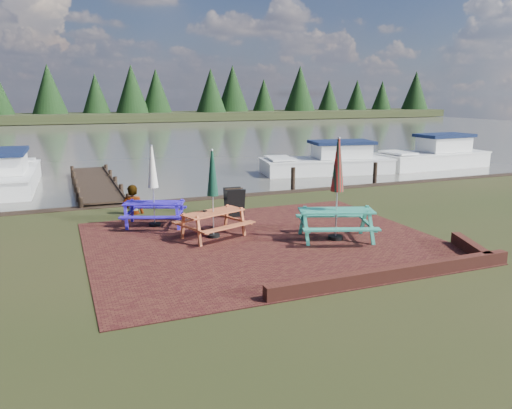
{
  "coord_description": "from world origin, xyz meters",
  "views": [
    {
      "loc": [
        -4.91,
        -10.68,
        3.83
      ],
      "look_at": [
        -0.18,
        1.15,
        1.0
      ],
      "focal_mm": 35.0,
      "sensor_mm": 36.0,
      "label": 1
    }
  ],
  "objects": [
    {
      "name": "boat_far",
      "position": [
        14.61,
        11.33,
        0.41
      ],
      "size": [
        6.58,
        2.56,
        2.03
      ],
      "rotation": [
        0.0,
        0.0,
        1.61
      ],
      "color": "white",
      "rests_on": "ground"
    },
    {
      "name": "picnic_table_teal",
      "position": [
        1.85,
        0.47,
        0.95
      ],
      "size": [
        2.43,
        2.3,
        2.72
      ],
      "rotation": [
        0.0,
        0.0,
        -0.34
      ],
      "color": "teal",
      "rests_on": "ground"
    },
    {
      "name": "jetty",
      "position": [
        -3.5,
        11.28,
        0.11
      ],
      "size": [
        1.76,
        9.08,
        1.0
      ],
      "color": "black",
      "rests_on": "ground"
    },
    {
      "name": "paving",
      "position": [
        0.0,
        1.0,
        0.01
      ],
      "size": [
        9.0,
        7.5,
        0.02
      ],
      "primitive_type": "cube",
      "color": "#3A1312",
      "rests_on": "ground"
    },
    {
      "name": "ground",
      "position": [
        0.0,
        0.0,
        0.0
      ],
      "size": [
        120.0,
        120.0,
        0.0
      ],
      "primitive_type": "plane",
      "color": "black",
      "rests_on": "ground"
    },
    {
      "name": "person",
      "position": [
        -2.76,
        5.5,
        0.96
      ],
      "size": [
        0.81,
        0.67,
        1.92
      ],
      "primitive_type": "imported",
      "rotation": [
        0.0,
        0.0,
        2.79
      ],
      "color": "gray",
      "rests_on": "ground"
    },
    {
      "name": "boat_jetty",
      "position": [
        -6.98,
        12.91,
        0.38
      ],
      "size": [
        2.53,
        6.75,
        1.94
      ],
      "rotation": [
        0.0,
        0.0,
        -0.04
      ],
      "color": "white",
      "rests_on": "ground"
    },
    {
      "name": "boat_near",
      "position": [
        8.12,
        11.68,
        0.35
      ],
      "size": [
        7.03,
        3.37,
        1.82
      ],
      "rotation": [
        0.0,
        0.0,
        1.41
      ],
      "color": "white",
      "rests_on": "ground"
    },
    {
      "name": "picnic_table_red",
      "position": [
        -1.13,
        1.9,
        0.84
      ],
      "size": [
        2.15,
        2.04,
        2.39
      ],
      "rotation": [
        0.0,
        0.0,
        0.36
      ],
      "color": "#B8562F",
      "rests_on": "ground"
    },
    {
      "name": "far_treeline",
      "position": [
        0.0,
        66.0,
        3.28
      ],
      "size": [
        120.0,
        10.0,
        8.1
      ],
      "color": "black",
      "rests_on": "ground"
    },
    {
      "name": "picnic_table_blue",
      "position": [
        -2.39,
        3.69,
        0.84
      ],
      "size": [
        2.16,
        2.06,
        2.39
      ],
      "rotation": [
        0.0,
        0.0,
        -0.38
      ],
      "color": "#2D18BA",
      "rests_on": "ground"
    },
    {
      "name": "chalkboard",
      "position": [
        0.17,
        3.87,
        0.48
      ],
      "size": [
        0.59,
        0.58,
        0.93
      ],
      "rotation": [
        0.0,
        0.0,
        -0.07
      ],
      "color": "black",
      "rests_on": "ground"
    },
    {
      "name": "brick_wall",
      "position": [
        2.15,
        -2.42,
        0.15
      ],
      "size": [
        6.21,
        1.79,
        0.3
      ],
      "color": "#4C1E16",
      "rests_on": "ground"
    },
    {
      "name": "water",
      "position": [
        0.0,
        37.0,
        0.0
      ],
      "size": [
        120.0,
        60.0,
        0.02
      ],
      "primitive_type": "cube",
      "color": "#4A483F",
      "rests_on": "ground"
    }
  ]
}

